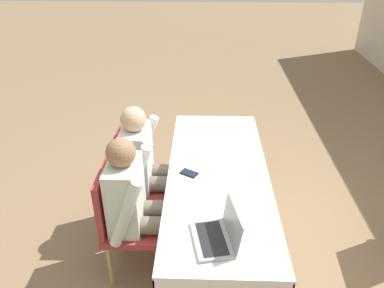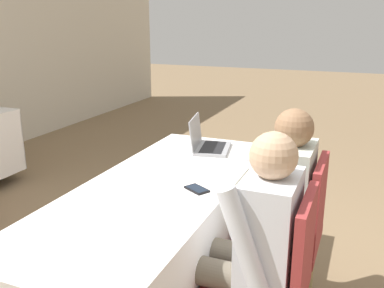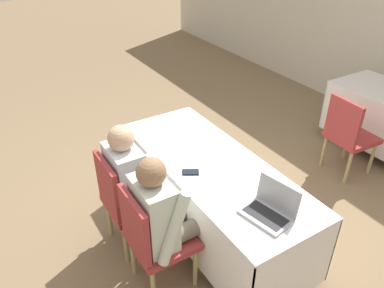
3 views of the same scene
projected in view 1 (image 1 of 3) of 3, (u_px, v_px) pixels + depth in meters
name	position (u px, v px, depth m)	size (l,w,h in m)	color
ground_plane	(215.00, 244.00, 3.17)	(24.00, 24.00, 0.00)	#846B4C
conference_table_near	(217.00, 192.00, 2.89)	(1.96, 0.75, 0.73)	white
laptop	(218.00, 235.00, 2.18)	(0.37, 0.30, 0.22)	#99999E
cell_phone	(189.00, 173.00, 2.80)	(0.13, 0.15, 0.01)	black
paper_beside_laptop	(205.00, 137.00, 3.29)	(0.28, 0.34, 0.00)	white
paper_centre_table	(233.00, 126.00, 3.47)	(0.32, 0.36, 0.00)	white
chair_near_left	(136.00, 179.00, 3.16)	(0.44, 0.44, 0.89)	tan
chair_near_right	(125.00, 218.00, 2.73)	(0.44, 0.44, 0.89)	tan
person_checkered_shirt	(146.00, 163.00, 3.08)	(0.50, 0.52, 1.15)	#665B4C
person_white_shirt	(137.00, 201.00, 2.65)	(0.50, 0.52, 1.15)	#665B4C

